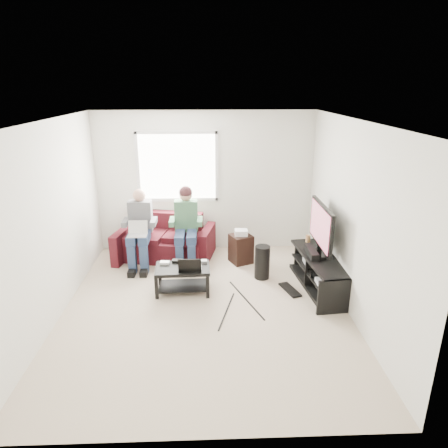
# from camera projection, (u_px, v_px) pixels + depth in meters

# --- Properties ---
(floor) EXTENTS (4.50, 4.50, 0.00)m
(floor) POSITION_uv_depth(u_px,v_px,m) (205.00, 308.00, 5.71)
(floor) COLOR beige
(floor) RESTS_ON ground
(ceiling) EXTENTS (4.50, 4.50, 0.00)m
(ceiling) POSITION_uv_depth(u_px,v_px,m) (202.00, 121.00, 4.85)
(ceiling) COLOR white
(ceiling) RESTS_ON wall_back
(wall_back) EXTENTS (4.50, 0.00, 4.50)m
(wall_back) POSITION_uv_depth(u_px,v_px,m) (205.00, 182.00, 7.40)
(wall_back) COLOR silver
(wall_back) RESTS_ON floor
(wall_front) EXTENTS (4.50, 0.00, 4.50)m
(wall_front) POSITION_uv_depth(u_px,v_px,m) (201.00, 314.00, 3.16)
(wall_front) COLOR silver
(wall_front) RESTS_ON floor
(wall_left) EXTENTS (0.00, 4.50, 4.50)m
(wall_left) POSITION_uv_depth(u_px,v_px,m) (51.00, 224.00, 5.21)
(wall_left) COLOR silver
(wall_left) RESTS_ON floor
(wall_right) EXTENTS (0.00, 4.50, 4.50)m
(wall_right) POSITION_uv_depth(u_px,v_px,m) (353.00, 220.00, 5.35)
(wall_right) COLOR silver
(wall_right) RESTS_ON floor
(window) EXTENTS (1.48, 0.04, 1.28)m
(window) POSITION_uv_depth(u_px,v_px,m) (177.00, 167.00, 7.27)
(window) COLOR white
(window) RESTS_ON wall_back
(sofa) EXTENTS (1.85, 1.06, 0.79)m
(sofa) POSITION_uv_depth(u_px,v_px,m) (166.00, 242.00, 7.30)
(sofa) COLOR #4A121F
(sofa) RESTS_ON floor
(person_left) EXTENTS (0.40, 0.71, 1.32)m
(person_left) POSITION_uv_depth(u_px,v_px,m) (140.00, 225.00, 6.88)
(person_left) COLOR navy
(person_left) RESTS_ON sofa
(person_right) EXTENTS (0.40, 0.71, 1.37)m
(person_right) POSITION_uv_depth(u_px,v_px,m) (186.00, 221.00, 6.91)
(person_right) COLOR navy
(person_right) RESTS_ON sofa
(laptop_silver) EXTENTS (0.38, 0.33, 0.24)m
(laptop_silver) POSITION_uv_depth(u_px,v_px,m) (137.00, 232.00, 6.66)
(laptop_silver) COLOR silver
(laptop_silver) RESTS_ON person_left
(coffee_table) EXTENTS (0.84, 0.53, 0.41)m
(coffee_table) POSITION_uv_depth(u_px,v_px,m) (183.00, 274.00, 6.07)
(coffee_table) COLOR black
(coffee_table) RESTS_ON floor
(laptop_black) EXTENTS (0.37, 0.28, 0.24)m
(laptop_black) POSITION_uv_depth(u_px,v_px,m) (190.00, 262.00, 5.92)
(laptop_black) COLOR black
(laptop_black) RESTS_ON coffee_table
(controller_a) EXTENTS (0.15, 0.10, 0.04)m
(controller_a) POSITION_uv_depth(u_px,v_px,m) (165.00, 263.00, 6.13)
(controller_a) COLOR silver
(controller_a) RESTS_ON coffee_table
(controller_b) EXTENTS (0.14, 0.10, 0.04)m
(controller_b) POSITION_uv_depth(u_px,v_px,m) (177.00, 261.00, 6.20)
(controller_b) COLOR black
(controller_b) RESTS_ON coffee_table
(controller_c) EXTENTS (0.14, 0.09, 0.04)m
(controller_c) POSITION_uv_depth(u_px,v_px,m) (202.00, 261.00, 6.18)
(controller_c) COLOR gray
(controller_c) RESTS_ON coffee_table
(tv_stand) EXTENTS (0.62, 1.60, 0.52)m
(tv_stand) POSITION_uv_depth(u_px,v_px,m) (319.00, 274.00, 6.20)
(tv_stand) COLOR black
(tv_stand) RESTS_ON floor
(tv) EXTENTS (0.12, 1.10, 0.81)m
(tv) POSITION_uv_depth(u_px,v_px,m) (321.00, 227.00, 6.05)
(tv) COLOR black
(tv) RESTS_ON tv_stand
(soundbar) EXTENTS (0.12, 0.50, 0.10)m
(soundbar) POSITION_uv_depth(u_px,v_px,m) (312.00, 252.00, 6.18)
(soundbar) COLOR black
(soundbar) RESTS_ON tv_stand
(drink_cup) EXTENTS (0.08, 0.08, 0.12)m
(drink_cup) POSITION_uv_depth(u_px,v_px,m) (308.00, 239.00, 6.68)
(drink_cup) COLOR #AD7B4A
(drink_cup) RESTS_ON tv_stand
(console_white) EXTENTS (0.30, 0.22, 0.06)m
(console_white) POSITION_uv_depth(u_px,v_px,m) (327.00, 282.00, 5.80)
(console_white) COLOR silver
(console_white) RESTS_ON tv_stand
(console_grey) EXTENTS (0.34, 0.26, 0.08)m
(console_grey) POSITION_uv_depth(u_px,v_px,m) (315.00, 261.00, 6.46)
(console_grey) COLOR gray
(console_grey) RESTS_ON tv_stand
(console_black) EXTENTS (0.38, 0.30, 0.07)m
(console_black) POSITION_uv_depth(u_px,v_px,m) (320.00, 271.00, 6.13)
(console_black) COLOR black
(console_black) RESTS_ON tv_stand
(subwoofer) EXTENTS (0.25, 0.25, 0.56)m
(subwoofer) POSITION_uv_depth(u_px,v_px,m) (262.00, 262.00, 6.51)
(subwoofer) COLOR black
(subwoofer) RESTS_ON floor
(keyboard_floor) EXTENTS (0.30, 0.50, 0.03)m
(keyboard_floor) POSITION_uv_depth(u_px,v_px,m) (290.00, 290.00, 6.18)
(keyboard_floor) COLOR black
(keyboard_floor) RESTS_ON floor
(end_table) EXTENTS (0.35, 0.35, 0.61)m
(end_table) POSITION_uv_depth(u_px,v_px,m) (241.00, 248.00, 7.09)
(end_table) COLOR black
(end_table) RESTS_ON floor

